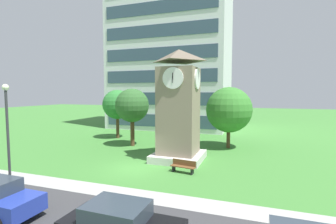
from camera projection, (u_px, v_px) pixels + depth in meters
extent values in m
plane|color=#3D7A33|center=(133.00, 168.00, 18.65)|extent=(160.00, 160.00, 0.00)
cube|color=#9E9E99|center=(99.00, 189.00, 14.55)|extent=(120.00, 1.60, 0.01)
cube|color=silver|center=(172.00, 40.00, 40.81)|extent=(18.23, 12.44, 28.80)
cube|color=#384C60|center=(159.00, 121.00, 35.92)|extent=(16.78, 0.10, 1.80)
cube|color=#384C60|center=(159.00, 99.00, 35.66)|extent=(16.78, 0.10, 1.80)
cube|color=#384C60|center=(158.00, 76.00, 35.41)|extent=(16.78, 0.10, 1.80)
cube|color=#384C60|center=(158.00, 54.00, 35.16)|extent=(16.78, 0.10, 1.80)
cube|color=#384C60|center=(158.00, 31.00, 34.91)|extent=(16.78, 0.10, 1.80)
cube|color=#384C60|center=(158.00, 7.00, 34.65)|extent=(16.78, 0.10, 1.80)
cube|color=gray|center=(179.00, 114.00, 20.62)|extent=(3.01, 3.01, 7.72)
cube|color=beige|center=(178.00, 156.00, 20.90)|extent=(4.06, 4.06, 0.60)
pyramid|color=#6A5D4D|center=(179.00, 55.00, 20.24)|extent=(3.31, 3.31, 0.99)
cylinder|color=white|center=(173.00, 78.00, 18.92)|extent=(1.65, 0.12, 1.65)
cylinder|color=white|center=(197.00, 79.00, 19.88)|extent=(0.12, 1.65, 1.65)
cube|color=black|center=(173.00, 76.00, 18.84)|extent=(0.08, 0.07, 0.50)
cube|color=black|center=(173.00, 78.00, 18.84)|extent=(0.03, 0.06, 0.74)
cube|color=brown|center=(183.00, 167.00, 17.52)|extent=(1.85, 0.76, 0.06)
cube|color=brown|center=(184.00, 163.00, 17.70)|extent=(1.79, 0.33, 0.40)
cube|color=black|center=(174.00, 168.00, 17.88)|extent=(0.15, 0.44, 0.45)
cube|color=black|center=(192.00, 171.00, 17.20)|extent=(0.15, 0.44, 0.45)
cylinder|color=#333338|center=(8.00, 142.00, 14.10)|extent=(0.14, 0.14, 5.80)
sphere|color=#F2EFCC|center=(5.00, 87.00, 13.86)|extent=(0.36, 0.36, 0.36)
cylinder|color=#513823|center=(118.00, 126.00, 30.88)|extent=(0.39, 0.39, 2.94)
sphere|color=#2E7932|center=(117.00, 104.00, 30.66)|extent=(3.63, 3.63, 3.63)
cylinder|color=#513823|center=(132.00, 131.00, 26.39)|extent=(0.43, 0.43, 3.08)
sphere|color=#30602C|center=(132.00, 105.00, 26.17)|extent=(3.56, 3.56, 3.56)
cylinder|color=#513823|center=(228.00, 137.00, 25.44)|extent=(0.37, 0.37, 2.31)
sphere|color=#367B2D|center=(229.00, 110.00, 25.22)|extent=(4.64, 4.64, 4.64)
cylinder|color=black|center=(34.00, 206.00, 11.76)|extent=(0.66, 0.23, 0.66)
cube|color=#2D3842|center=(117.00, 212.00, 8.95)|extent=(2.23, 1.67, 0.60)
cylinder|color=black|center=(105.00, 222.00, 10.28)|extent=(0.66, 0.23, 0.66)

